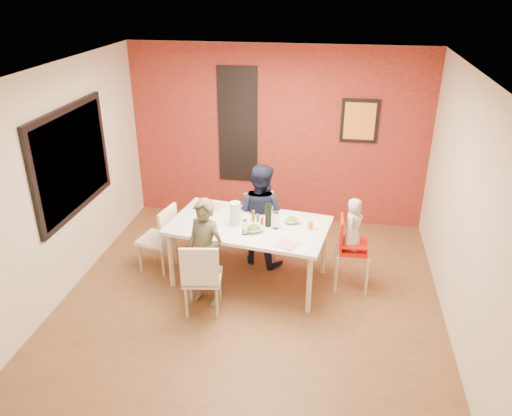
% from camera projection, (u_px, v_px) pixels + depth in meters
% --- Properties ---
extents(ground, '(4.50, 4.50, 0.00)m').
position_uv_depth(ground, '(252.00, 296.00, 6.11)').
color(ground, brown).
rests_on(ground, ground).
extents(ceiling, '(4.50, 4.50, 0.02)m').
position_uv_depth(ceiling, '(251.00, 71.00, 4.96)').
color(ceiling, white).
rests_on(ceiling, wall_back).
extents(wall_back, '(4.50, 0.02, 2.70)m').
position_uv_depth(wall_back, '(277.00, 136.00, 7.55)').
color(wall_back, beige).
rests_on(wall_back, ground).
extents(wall_front, '(4.50, 0.02, 2.70)m').
position_uv_depth(wall_front, '(197.00, 321.00, 3.53)').
color(wall_front, beige).
rests_on(wall_front, ground).
extents(wall_left, '(0.02, 4.50, 2.70)m').
position_uv_depth(wall_left, '(64.00, 182.00, 5.87)').
color(wall_left, beige).
rests_on(wall_left, ground).
extents(wall_right, '(0.02, 4.50, 2.70)m').
position_uv_depth(wall_right, '(464.00, 209.00, 5.20)').
color(wall_right, beige).
rests_on(wall_right, ground).
extents(brick_accent_wall, '(4.50, 0.02, 2.70)m').
position_uv_depth(brick_accent_wall, '(277.00, 137.00, 7.53)').
color(brick_accent_wall, maroon).
rests_on(brick_accent_wall, ground).
extents(picture_window_frame, '(0.05, 1.70, 1.30)m').
position_uv_depth(picture_window_frame, '(72.00, 161.00, 5.96)').
color(picture_window_frame, black).
rests_on(picture_window_frame, wall_left).
extents(picture_window_pane, '(0.02, 1.55, 1.15)m').
position_uv_depth(picture_window_pane, '(73.00, 161.00, 5.96)').
color(picture_window_pane, black).
rests_on(picture_window_pane, wall_left).
extents(glassblock_strip, '(0.55, 0.03, 1.70)m').
position_uv_depth(glassblock_strip, '(238.00, 125.00, 7.54)').
color(glassblock_strip, silver).
rests_on(glassblock_strip, wall_back).
extents(glassblock_surround, '(0.60, 0.03, 1.76)m').
position_uv_depth(glassblock_surround, '(238.00, 125.00, 7.54)').
color(glassblock_surround, black).
rests_on(glassblock_surround, wall_back).
extents(art_print_frame, '(0.54, 0.03, 0.64)m').
position_uv_depth(art_print_frame, '(360.00, 121.00, 7.20)').
color(art_print_frame, black).
rests_on(art_print_frame, wall_back).
extents(art_print_canvas, '(0.44, 0.01, 0.54)m').
position_uv_depth(art_print_canvas, '(360.00, 121.00, 7.19)').
color(art_print_canvas, '#F5A136').
rests_on(art_print_canvas, wall_back).
extents(dining_table, '(2.05, 1.33, 0.80)m').
position_uv_depth(dining_table, '(249.00, 229.00, 6.14)').
color(dining_table, white).
rests_on(dining_table, ground).
extents(chair_near, '(0.48, 0.48, 0.92)m').
position_uv_depth(chair_near, '(201.00, 275.00, 5.59)').
color(chair_near, silver).
rests_on(chair_near, ground).
extents(chair_far, '(0.53, 0.53, 0.88)m').
position_uv_depth(chair_far, '(261.00, 221.00, 6.87)').
color(chair_far, beige).
rests_on(chair_far, ground).
extents(chair_left, '(0.49, 0.49, 0.90)m').
position_uv_depth(chair_left, '(162.00, 235.00, 6.47)').
color(chair_left, white).
rests_on(chair_left, ground).
extents(high_chair, '(0.41, 0.41, 0.95)m').
position_uv_depth(high_chair, '(349.00, 246.00, 6.07)').
color(high_chair, red).
rests_on(high_chair, ground).
extents(child_near, '(0.56, 0.47, 1.33)m').
position_uv_depth(child_near, '(205.00, 253.00, 5.74)').
color(child_near, brown).
rests_on(child_near, ground).
extents(child_far, '(0.83, 0.75, 1.41)m').
position_uv_depth(child_far, '(260.00, 215.00, 6.57)').
color(child_far, black).
rests_on(child_far, ground).
extents(toddler, '(0.29, 0.36, 0.64)m').
position_uv_depth(toddler, '(353.00, 224.00, 5.93)').
color(toddler, beige).
rests_on(toddler, high_chair).
extents(plate_near_left, '(0.25, 0.25, 0.01)m').
position_uv_depth(plate_near_left, '(205.00, 230.00, 5.96)').
color(plate_near_left, white).
rests_on(plate_near_left, dining_table).
extents(plate_far_mid, '(0.26, 0.26, 0.01)m').
position_uv_depth(plate_far_mid, '(263.00, 211.00, 6.44)').
color(plate_far_mid, silver).
rests_on(plate_far_mid, dining_table).
extents(plate_near_right, '(0.29, 0.29, 0.01)m').
position_uv_depth(plate_near_right, '(287.00, 244.00, 5.65)').
color(plate_near_right, white).
rests_on(plate_near_right, dining_table).
extents(plate_far_left, '(0.25, 0.25, 0.01)m').
position_uv_depth(plate_far_left, '(215.00, 206.00, 6.56)').
color(plate_far_left, white).
rests_on(plate_far_left, dining_table).
extents(salad_bowl_a, '(0.31, 0.31, 0.06)m').
position_uv_depth(salad_bowl_a, '(254.00, 228.00, 5.94)').
color(salad_bowl_a, silver).
rests_on(salad_bowl_a, dining_table).
extents(salad_bowl_b, '(0.26, 0.26, 0.05)m').
position_uv_depth(salad_bowl_b, '(292.00, 220.00, 6.15)').
color(salad_bowl_b, white).
rests_on(salad_bowl_b, dining_table).
extents(wine_bottle, '(0.08, 0.08, 0.30)m').
position_uv_depth(wine_bottle, '(268.00, 215.00, 6.00)').
color(wine_bottle, black).
rests_on(wine_bottle, dining_table).
extents(wine_glass_a, '(0.06, 0.06, 0.18)m').
position_uv_depth(wine_glass_a, '(245.00, 227.00, 5.83)').
color(wine_glass_a, white).
rests_on(wine_glass_a, dining_table).
extents(wine_glass_b, '(0.07, 0.07, 0.21)m').
position_uv_depth(wine_glass_b, '(276.00, 220.00, 5.96)').
color(wine_glass_b, white).
rests_on(wine_glass_b, dining_table).
extents(paper_towel_roll, '(0.13, 0.13, 0.30)m').
position_uv_depth(paper_towel_roll, '(235.00, 214.00, 6.03)').
color(paper_towel_roll, silver).
rests_on(paper_towel_roll, dining_table).
extents(condiment_red, '(0.04, 0.04, 0.14)m').
position_uv_depth(condiment_red, '(262.00, 223.00, 5.98)').
color(condiment_red, red).
rests_on(condiment_red, dining_table).
extents(condiment_green, '(0.03, 0.03, 0.13)m').
position_uv_depth(condiment_green, '(258.00, 219.00, 6.08)').
color(condiment_green, '#366F25').
rests_on(condiment_green, dining_table).
extents(condiment_brown, '(0.04, 0.04, 0.15)m').
position_uv_depth(condiment_brown, '(253.00, 216.00, 6.14)').
color(condiment_brown, brown).
rests_on(condiment_brown, dining_table).
extents(sippy_cup, '(0.06, 0.06, 0.10)m').
position_uv_depth(sippy_cup, '(311.00, 226.00, 5.97)').
color(sippy_cup, orange).
rests_on(sippy_cup, dining_table).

